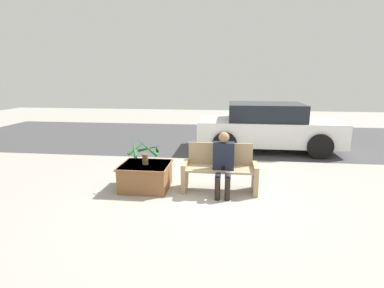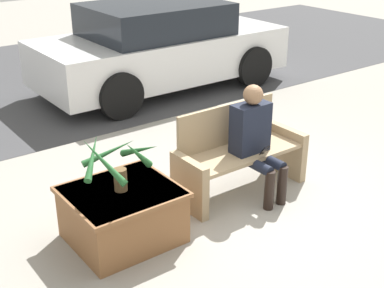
# 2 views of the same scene
# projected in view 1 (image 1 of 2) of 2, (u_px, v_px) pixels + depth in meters

# --- Properties ---
(ground_plane) EXTENTS (30.00, 30.00, 0.00)m
(ground_plane) POSITION_uv_depth(u_px,v_px,m) (214.00, 197.00, 5.75)
(ground_plane) COLOR #9E998E
(road_surface) EXTENTS (20.00, 6.00, 0.01)m
(road_surface) POSITION_uv_depth(u_px,v_px,m) (221.00, 138.00, 11.22)
(road_surface) COLOR #424244
(road_surface) RESTS_ON ground_plane
(bench) EXTENTS (1.49, 0.56, 0.94)m
(bench) POSITION_uv_depth(u_px,v_px,m) (220.00, 170.00, 6.02)
(bench) COLOR tan
(bench) RESTS_ON ground_plane
(person_seated) EXTENTS (0.41, 0.59, 1.22)m
(person_seated) POSITION_uv_depth(u_px,v_px,m) (223.00, 160.00, 5.78)
(person_seated) COLOR black
(person_seated) RESTS_ON ground_plane
(planter_box) EXTENTS (0.99, 0.89, 0.52)m
(planter_box) POSITION_uv_depth(u_px,v_px,m) (146.00, 175.00, 6.12)
(planter_box) COLOR brown
(planter_box) RESTS_ON ground_plane
(potted_plant) EXTENTS (0.69, 0.68, 0.60)m
(potted_plant) POSITION_uv_depth(u_px,v_px,m) (145.00, 150.00, 6.03)
(potted_plant) COLOR brown
(potted_plant) RESTS_ON planter_box
(parked_car) EXTENTS (4.25, 1.98, 1.45)m
(parked_car) POSITION_uv_depth(u_px,v_px,m) (267.00, 127.00, 9.25)
(parked_car) COLOR silver
(parked_car) RESTS_ON ground_plane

